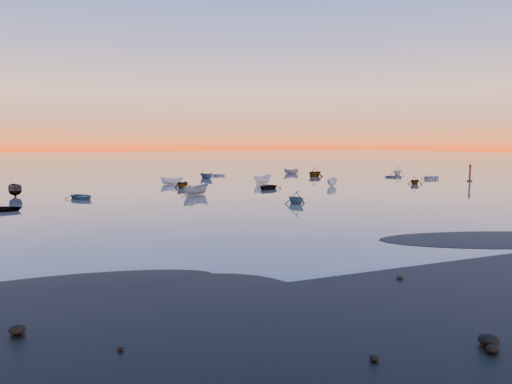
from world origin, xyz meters
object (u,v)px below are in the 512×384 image
boat_near_right (296,204)px  channel_marker (470,174)px  boat_near_center (196,195)px  boat_near_left (82,199)px

boat_near_right → channel_marker: bearing=-164.6°
boat_near_center → boat_near_right: bearing=-174.2°
boat_near_center → boat_near_right: boat_near_center is taller
boat_near_left → boat_near_center: bearing=-22.2°
boat_near_left → boat_near_right: 26.42m
boat_near_right → channel_marker: channel_marker is taller
boat_near_left → boat_near_right: (21.78, -14.96, 0.00)m
boat_near_center → channel_marker: 52.23m
boat_near_right → channel_marker: 47.62m
boat_near_left → boat_near_right: size_ratio=1.32×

